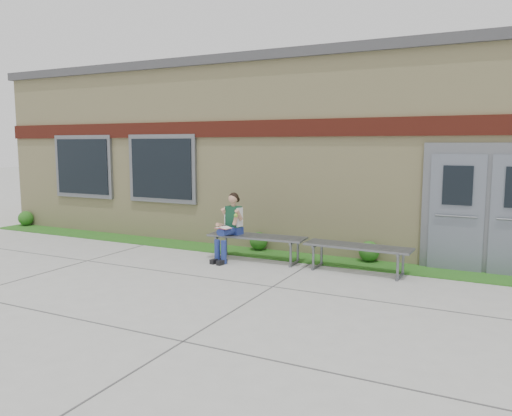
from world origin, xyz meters
The scene contains 9 objects.
ground centered at (0.00, 0.00, 0.00)m, with size 80.00×80.00×0.00m, color #9E9E99.
grass_strip centered at (0.00, 2.60, 0.01)m, with size 16.00×0.80×0.02m, color #1E5416.
school_building centered at (0.00, 5.99, 2.10)m, with size 16.20×6.22×4.20m.
bench_left centered at (-0.03, 2.00, 0.39)m, with size 1.96×0.66×0.50m.
bench_right centered at (1.97, 2.00, 0.38)m, with size 1.91×0.59×0.49m.
girl centered at (-0.52, 1.80, 0.72)m, with size 0.45×0.78×1.33m.
shrub_west centered at (-7.65, 2.85, 0.22)m, with size 0.40×0.40×0.40m, color #1E5416.
shrub_mid centered at (-0.41, 2.85, 0.21)m, with size 0.38×0.38×0.38m, color #1E5416.
shrub_east centered at (1.97, 2.85, 0.22)m, with size 0.40×0.40×0.40m, color #1E5416.
Camera 1 is at (4.23, -6.57, 2.28)m, focal length 35.00 mm.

